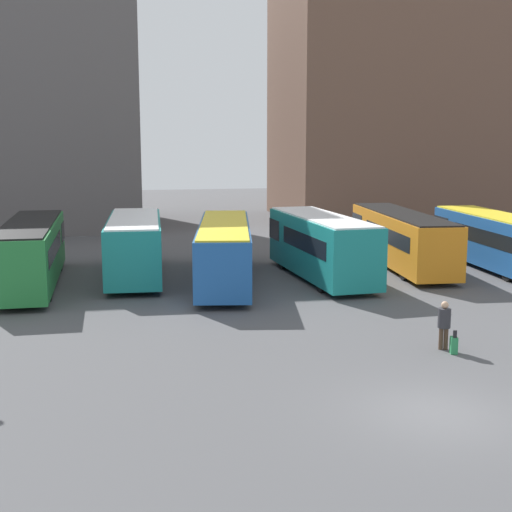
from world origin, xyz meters
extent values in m
plane|color=#4C4C4F|center=(0.00, 0.00, 0.00)|extent=(160.00, 160.00, 0.00)
cube|color=brown|center=(15.40, 43.58, 15.66)|extent=(18.40, 14.27, 31.32)
cube|color=#237A38|center=(-12.14, 18.74, 1.63)|extent=(2.49, 11.62, 2.73)
cube|color=black|center=(-12.17, 23.50, 1.97)|extent=(2.46, 2.15, 1.04)
cube|color=black|center=(-12.13, 17.69, 1.97)|extent=(2.49, 7.44, 0.82)
cube|color=black|center=(-12.14, 18.74, 3.04)|extent=(2.29, 11.39, 0.08)
cylinder|color=black|center=(-12.16, 22.33, 0.48)|extent=(2.32, 0.97, 0.96)
cylinder|color=black|center=(-12.11, 15.14, 0.48)|extent=(2.32, 0.97, 0.96)
cube|color=#19847F|center=(-7.19, 19.76, 1.64)|extent=(3.08, 9.85, 2.72)
cube|color=black|center=(-6.99, 23.75, 1.98)|extent=(2.72, 1.92, 1.03)
cube|color=black|center=(-7.24, 18.89, 1.98)|extent=(2.93, 6.35, 0.82)
cube|color=white|center=(-7.19, 19.76, 3.05)|extent=(2.86, 9.65, 0.08)
cylinder|color=black|center=(-7.04, 22.78, 0.51)|extent=(2.54, 1.15, 1.03)
cylinder|color=black|center=(-7.34, 16.75, 0.51)|extent=(2.54, 1.15, 1.03)
cube|color=#1E56A3|center=(-2.91, 17.74, 1.58)|extent=(4.35, 12.31, 2.59)
cube|color=black|center=(-2.11, 22.63, 1.90)|extent=(2.79, 2.58, 0.98)
cube|color=black|center=(-3.08, 16.67, 1.90)|extent=(3.68, 8.03, 0.78)
cube|color=yellow|center=(-2.91, 17.74, 2.91)|extent=(4.12, 12.04, 0.08)
cylinder|color=black|center=(-2.30, 21.44, 0.51)|extent=(2.47, 1.39, 1.03)
cylinder|color=black|center=(-3.51, 14.05, 0.51)|extent=(2.47, 1.39, 1.03)
cube|color=#19847F|center=(2.02, 17.71, 1.69)|extent=(3.22, 10.05, 2.86)
cube|color=black|center=(1.74, 21.76, 2.05)|extent=(2.70, 2.00, 1.09)
cube|color=black|center=(2.08, 16.83, 2.05)|extent=(3.00, 6.50, 0.86)
cube|color=white|center=(2.02, 17.71, 3.16)|extent=(3.00, 9.84, 0.08)
cylinder|color=black|center=(1.81, 20.78, 0.48)|extent=(2.50, 1.12, 0.96)
cylinder|color=black|center=(2.23, 14.65, 0.48)|extent=(2.50, 1.12, 0.96)
cube|color=orange|center=(7.31, 20.14, 1.58)|extent=(3.26, 12.07, 2.65)
cube|color=black|center=(7.66, 25.02, 1.91)|extent=(2.60, 2.36, 1.01)
cube|color=black|center=(7.23, 19.07, 1.91)|extent=(2.98, 7.79, 0.79)
cube|color=black|center=(7.31, 20.14, 2.95)|extent=(3.05, 11.82, 0.08)
cylinder|color=black|center=(7.57, 23.83, 0.47)|extent=(2.37, 1.10, 0.94)
cylinder|color=black|center=(7.04, 16.46, 0.47)|extent=(2.37, 1.10, 0.94)
cube|color=#1E56A3|center=(12.14, 18.58, 1.56)|extent=(2.85, 10.85, 2.60)
cube|color=black|center=(12.26, 23.00, 1.88)|extent=(2.64, 2.05, 0.99)
cube|color=black|center=(12.11, 17.61, 1.88)|extent=(2.77, 6.97, 0.78)
cube|color=yellow|center=(12.14, 18.58, 2.90)|extent=(2.64, 10.63, 0.08)
cylinder|color=black|center=(12.23, 21.92, 0.47)|extent=(2.46, 1.01, 0.94)
cylinder|color=#4C3828|center=(2.60, 5.25, 0.38)|extent=(0.18, 0.18, 0.76)
cylinder|color=#4C3828|center=(2.76, 5.21, 0.38)|extent=(0.18, 0.18, 0.76)
cylinder|color=#2D2D33|center=(2.68, 5.23, 1.09)|extent=(0.52, 0.52, 0.66)
sphere|color=tan|center=(2.68, 5.23, 1.55)|extent=(0.25, 0.25, 0.25)
cube|color=#28844C|center=(2.81, 4.73, 0.28)|extent=(0.29, 0.35, 0.57)
cube|color=black|center=(2.79, 4.63, 0.69)|extent=(0.12, 0.05, 0.25)
camera|label=1|loc=(-8.01, -16.37, 7.13)|focal=50.00mm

